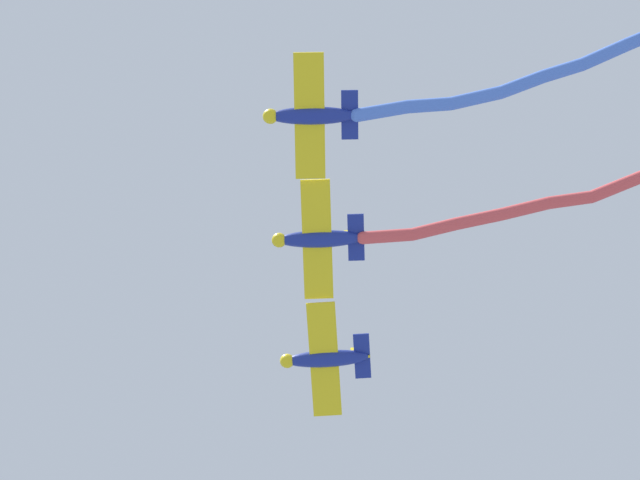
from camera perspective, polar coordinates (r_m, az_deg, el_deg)
airplane_lead at (r=83.17m, az=0.20°, el=-4.77°), size 6.66×5.79×1.80m
airplane_left_wing at (r=80.92m, az=-0.09°, el=0.04°), size 6.75×5.73×1.80m
smoke_trail_left_wing at (r=82.25m, az=9.90°, el=1.81°), size 18.25×16.82×2.45m
airplane_right_wing at (r=78.69m, az=-0.39°, el=5.00°), size 6.79×5.70×1.80m
smoke_trail_right_wing at (r=81.09m, az=10.21°, el=7.26°), size 20.46×15.91×4.47m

